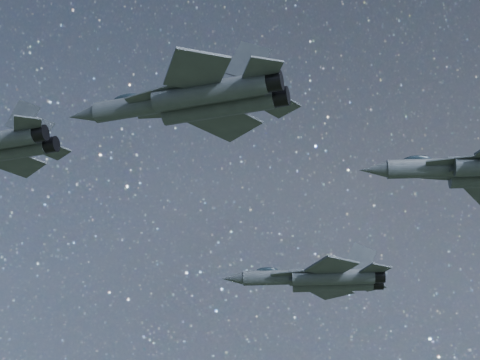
% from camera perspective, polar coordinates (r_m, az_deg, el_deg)
% --- Properties ---
extents(jet_left, '(17.86, 12.16, 4.49)m').
position_cam_1_polar(jet_left, '(84.82, 5.66, -6.98)').
color(jet_left, '#353C43').
extents(jet_right, '(16.70, 11.85, 4.24)m').
position_cam_1_polar(jet_right, '(55.72, -3.15, 5.75)').
color(jet_right, '#353C43').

